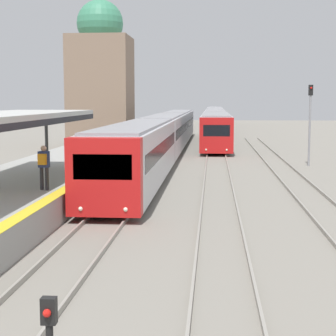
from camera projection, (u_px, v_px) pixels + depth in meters
name	position (u px, v px, depth m)	size (l,w,h in m)	color
person_on_platform	(44.00, 164.00, 20.84)	(0.40, 0.40, 1.66)	#2D2D33
train_near	(166.00, 133.00, 45.50)	(2.70, 52.35, 3.19)	red
train_far	(215.00, 120.00, 76.13)	(2.66, 66.39, 3.17)	red
signal_mast_far	(310.00, 116.00, 37.20)	(0.28, 0.29, 5.39)	gray
distant_domed_building	(101.00, 79.00, 52.04)	(5.53, 5.53, 13.52)	#89705B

